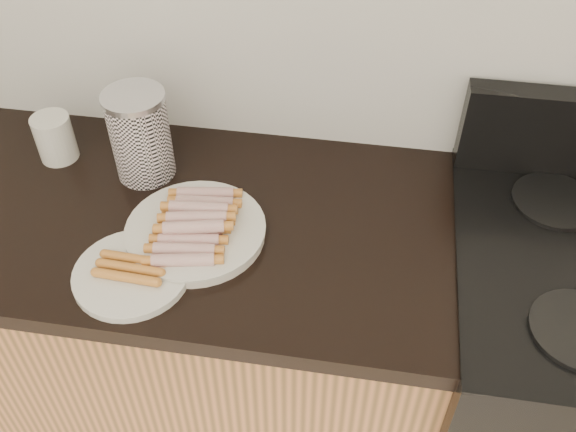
% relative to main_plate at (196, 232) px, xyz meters
% --- Properties ---
extents(cabinet_base, '(2.20, 0.59, 0.86)m').
position_rel_main_plate_xyz_m(cabinet_base, '(-0.57, 0.05, -0.48)').
color(cabinet_base, '#B57242').
rests_on(cabinet_base, floor).
extents(burner_far_left, '(0.18, 0.18, 0.01)m').
position_rel_main_plate_xyz_m(burner_far_left, '(0.74, 0.21, 0.01)').
color(burner_far_left, black).
rests_on(burner_far_left, stove).
extents(main_plate, '(0.31, 0.31, 0.02)m').
position_rel_main_plate_xyz_m(main_plate, '(0.00, 0.00, 0.00)').
color(main_plate, white).
rests_on(main_plate, counter_slab).
extents(side_plate, '(0.28, 0.28, 0.02)m').
position_rel_main_plate_xyz_m(side_plate, '(-0.09, -0.13, -0.00)').
color(side_plate, white).
rests_on(side_plate, counter_slab).
extents(hotdog_pile, '(0.12, 0.23, 0.05)m').
position_rel_main_plate_xyz_m(hotdog_pile, '(0.00, -0.00, 0.03)').
color(hotdog_pile, '#A12C23').
rests_on(hotdog_pile, main_plate).
extents(plain_sausages, '(0.12, 0.07, 0.02)m').
position_rel_main_plate_xyz_m(plain_sausages, '(-0.09, -0.13, 0.02)').
color(plain_sausages, '#C56E4B').
rests_on(plain_sausages, side_plate).
extents(canister, '(0.13, 0.13, 0.21)m').
position_rel_main_plate_xyz_m(canister, '(-0.16, 0.18, 0.09)').
color(canister, silver).
rests_on(canister, counter_slab).
extents(mug, '(0.10, 0.10, 0.11)m').
position_rel_main_plate_xyz_m(mug, '(-0.38, 0.20, 0.05)').
color(mug, white).
rests_on(mug, counter_slab).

